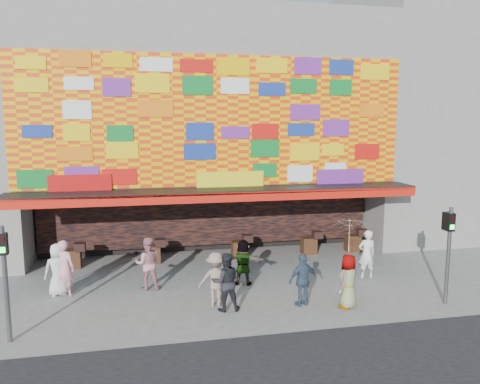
{
  "coord_description": "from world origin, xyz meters",
  "views": [
    {
      "loc": [
        -2.76,
        -13.62,
        5.51
      ],
      "look_at": [
        0.49,
        2.0,
        3.13
      ],
      "focal_mm": 35.0,
      "sensor_mm": 36.0,
      "label": 1
    }
  ],
  "objects": [
    {
      "name": "ground",
      "position": [
        0.0,
        0.0,
        0.0
      ],
      "size": [
        90.0,
        90.0,
        0.0
      ],
      "primitive_type": "plane",
      "color": "slate",
      "rests_on": "ground"
    },
    {
      "name": "shop_building",
      "position": [
        0.0,
        8.18,
        5.23
      ],
      "size": [
        15.2,
        9.4,
        10.0
      ],
      "color": "gray",
      "rests_on": "ground"
    },
    {
      "name": "neighbor_right",
      "position": [
        13.0,
        8.0,
        6.0
      ],
      "size": [
        11.0,
        8.0,
        12.0
      ],
      "primitive_type": "cube",
      "color": "gray",
      "rests_on": "ground"
    },
    {
      "name": "signal_left",
      "position": [
        -6.2,
        -1.5,
        1.86
      ],
      "size": [
        0.22,
        0.2,
        3.0
      ],
      "color": "#59595B",
      "rests_on": "ground"
    },
    {
      "name": "signal_right",
      "position": [
        6.2,
        -1.5,
        1.86
      ],
      "size": [
        0.22,
        0.2,
        3.0
      ],
      "color": "#59595B",
      "rests_on": "ground"
    },
    {
      "name": "ped_a",
      "position": [
        -5.54,
        1.69,
        0.85
      ],
      "size": [
        0.95,
        0.76,
        1.7
      ],
      "primitive_type": "imported",
      "rotation": [
        0.0,
        0.0,
        3.44
      ],
      "color": "silver",
      "rests_on": "ground"
    },
    {
      "name": "ped_b",
      "position": [
        -5.32,
        1.62,
        0.91
      ],
      "size": [
        0.78,
        0.67,
        1.82
      ],
      "primitive_type": "imported",
      "rotation": [
        0.0,
        0.0,
        2.72
      ],
      "color": "pink",
      "rests_on": "ground"
    },
    {
      "name": "ped_c",
      "position": [
        -0.49,
        -0.63,
        0.87
      ],
      "size": [
        0.87,
        0.69,
        1.74
      ],
      "primitive_type": "imported",
      "rotation": [
        0.0,
        0.0,
        3.11
      ],
      "color": "black",
      "rests_on": "ground"
    },
    {
      "name": "ped_d",
      "position": [
        -0.71,
        -0.18,
        0.82
      ],
      "size": [
        1.16,
        0.8,
        1.64
      ],
      "primitive_type": "imported",
      "rotation": [
        0.0,
        0.0,
        2.94
      ],
      "color": "gray",
      "rests_on": "ground"
    },
    {
      "name": "ped_e",
      "position": [
        1.86,
        -0.75,
        0.81
      ],
      "size": [
        1.01,
        0.6,
        1.62
      ],
      "primitive_type": "imported",
      "rotation": [
        0.0,
        0.0,
        3.37
      ],
      "color": "#374B61",
      "rests_on": "ground"
    },
    {
      "name": "ped_f",
      "position": [
        0.48,
        1.45,
        0.79
      ],
      "size": [
        1.53,
        0.87,
        1.57
      ],
      "primitive_type": "imported",
      "rotation": [
        0.0,
        0.0,
        2.85
      ],
      "color": "gray",
      "rests_on": "ground"
    },
    {
      "name": "ped_g",
      "position": [
        3.13,
        -1.17,
        0.82
      ],
      "size": [
        0.94,
        0.92,
        1.63
      ],
      "primitive_type": "imported",
      "rotation": [
        0.0,
        0.0,
        3.88
      ],
      "color": "gray",
      "rests_on": "ground"
    },
    {
      "name": "ped_h",
      "position": [
        4.95,
        1.25,
        0.87
      ],
      "size": [
        0.65,
        0.44,
        1.73
      ],
      "primitive_type": "imported",
      "rotation": [
        0.0,
        0.0,
        3.1
      ],
      "color": "silver",
      "rests_on": "ground"
    },
    {
      "name": "ped_i",
      "position": [
        -2.71,
        1.66,
        0.88
      ],
      "size": [
        0.9,
        0.73,
        1.75
      ],
      "primitive_type": "imported",
      "rotation": [
        0.0,
        0.0,
        3.06
      ],
      "color": "#C07C84",
      "rests_on": "ground"
    },
    {
      "name": "parasol",
      "position": [
        3.13,
        -1.17,
        2.21
      ],
      "size": [
        1.47,
        1.48,
        1.98
      ],
      "color": "tan",
      "rests_on": "ground"
    }
  ]
}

